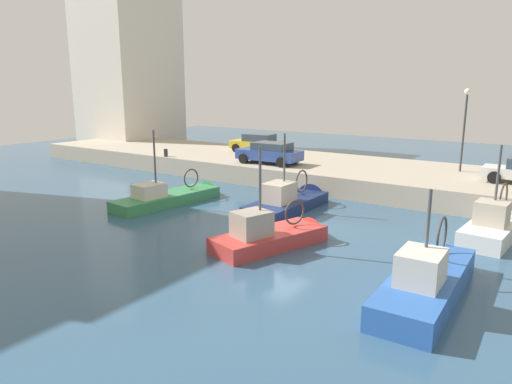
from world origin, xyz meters
TOP-DOWN VIEW (x-y plane):
  - water_surface at (0.00, 0.00)m, footprint 80.00×80.00m
  - quay_wall at (11.50, 0.00)m, footprint 9.00×56.00m
  - fishing_boat_green at (1.18, 7.30)m, footprint 7.12×2.48m
  - fishing_boat_navy at (3.74, 1.41)m, footprint 6.17×2.32m
  - fishing_boat_blue at (-2.64, -7.16)m, footprint 6.93×2.04m
  - fishing_boat_red at (-1.50, -0.98)m, footprint 5.75×3.25m
  - fishing_boat_white at (4.62, -7.92)m, footprint 5.73×2.15m
  - parked_car_yellow at (13.08, 9.93)m, footprint 2.28×4.14m
  - parked_car_blue at (8.99, 6.14)m, footprint 2.13×4.24m
  - mooring_bollard_mid at (7.35, 14.00)m, footprint 0.28×0.28m
  - quay_streetlamp at (13.00, -4.75)m, footprint 0.36×0.36m
  - waterfront_building_west at (15.84, 27.36)m, footprint 8.35×7.74m

SIDE VIEW (x-z plane):
  - water_surface at x=0.00m, z-range 0.00..0.00m
  - fishing_boat_green at x=1.18m, z-range -2.29..2.49m
  - fishing_boat_blue at x=-2.64m, z-range -1.96..2.22m
  - fishing_boat_navy at x=3.74m, z-range -2.28..2.56m
  - fishing_boat_red at x=-1.50m, z-range -2.26..2.54m
  - fishing_boat_white at x=4.62m, z-range -2.18..2.46m
  - quay_wall at x=11.50m, z-range 0.00..1.20m
  - mooring_bollard_mid at x=7.35m, z-range 1.20..1.75m
  - parked_car_yellow at x=13.08m, z-range 1.22..2.61m
  - parked_car_blue at x=8.99m, z-range 1.22..2.62m
  - quay_streetlamp at x=13.00m, z-range 2.04..6.87m
  - waterfront_building_west at x=15.84m, z-range 0.02..18.33m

